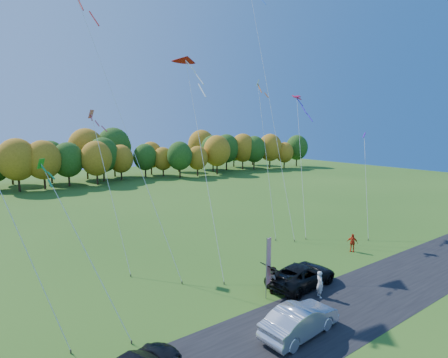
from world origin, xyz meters
TOP-DOWN VIEW (x-y plane):
  - ground at (0.00, 0.00)m, footprint 160.00×160.00m
  - asphalt_strip at (0.00, -4.00)m, footprint 90.00×6.00m
  - tree_line at (0.00, 55.00)m, footprint 116.00×12.00m
  - black_suv at (2.12, -0.43)m, footprint 5.75×3.04m
  - silver_sedan at (-2.41, -4.39)m, footprint 5.10×2.18m
  - person_tailgate_a at (1.82, -2.25)m, footprint 0.62×0.75m
  - person_tailgate_b at (-0.19, 0.01)m, footprint 1.06×1.10m
  - person_east at (11.02, 1.66)m, footprint 0.78×1.03m
  - feather_flag at (-0.99, -0.31)m, footprint 0.53×0.21m
  - kite_delta_blue at (-6.49, 10.35)m, footprint 5.23×12.29m
  - kite_parafoil_orange at (11.01, 12.91)m, footprint 6.11×13.28m
  - kite_delta_red at (-0.75, 8.06)m, footprint 4.09×11.08m
  - kite_parafoil_rainbow at (12.63, 9.45)m, footprint 6.10×6.66m
  - kite_diamond_yellow at (-14.72, 3.81)m, footprint 4.50×6.26m
  - kite_diamond_green at (-11.45, 3.11)m, footprint 3.24×6.68m
  - kite_diamond_white at (8.55, 10.49)m, footprint 2.61×5.95m
  - kite_diamond_pink at (-7.39, 11.39)m, footprint 1.22×7.28m
  - kite_diamond_blue_low at (17.03, 4.41)m, footprint 4.58×4.24m

SIDE VIEW (x-z plane):
  - ground at x=0.00m, z-range 0.00..0.00m
  - tree_line at x=0.00m, z-range -5.00..5.00m
  - asphalt_strip at x=0.00m, z-range 0.00..0.01m
  - black_suv at x=2.12m, z-range 0.00..1.54m
  - person_east at x=11.02m, z-range 0.00..1.63m
  - silver_sedan at x=-2.41m, z-range 0.00..1.63m
  - person_tailgate_a at x=1.82m, z-range 0.00..1.77m
  - person_tailgate_b at x=-0.19m, z-range 0.00..1.79m
  - feather_flag at x=-0.99m, z-range 0.46..4.55m
  - kite_diamond_green at x=-11.45m, z-range -0.18..9.36m
  - kite_diamond_blue_low at x=17.03m, z-range -0.21..10.58m
  - kite_diamond_pink at x=-7.39m, z-range -0.04..12.82m
  - kite_diamond_yellow at x=-14.72m, z-range -0.27..14.30m
  - kite_parafoil_rainbow at x=12.63m, z-range -0.09..14.91m
  - kite_diamond_white at x=8.55m, z-range -0.18..16.32m
  - kite_delta_red at x=-0.75m, z-range -0.33..18.25m
  - kite_delta_blue at x=-6.49m, z-range -0.46..23.82m
  - kite_parafoil_orange at x=11.01m, z-range -0.18..28.78m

